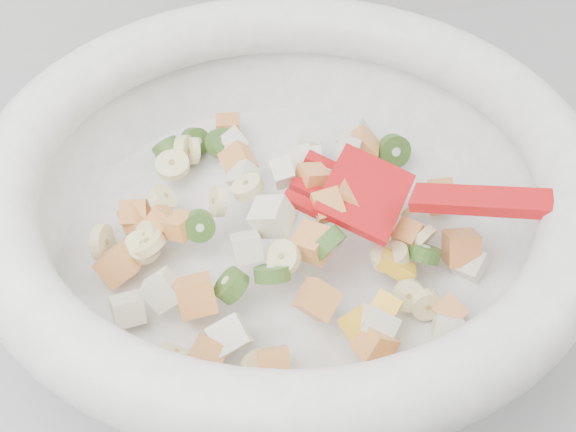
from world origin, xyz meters
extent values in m
cylinder|color=white|center=(0.10, 1.41, 0.91)|extent=(0.36, 0.36, 0.02)
torus|color=white|center=(0.10, 1.41, 0.99)|extent=(0.44, 0.44, 0.05)
cylinder|color=#CDB589|center=(0.00, 1.41, 0.94)|extent=(0.03, 0.03, 0.02)
cylinder|color=#CDB589|center=(-0.04, 1.43, 0.93)|extent=(0.02, 0.04, 0.04)
cylinder|color=#CDB589|center=(0.05, 1.29, 0.93)|extent=(0.04, 0.03, 0.03)
cylinder|color=#CDB589|center=(0.16, 1.32, 0.94)|extent=(0.03, 0.02, 0.03)
cylinder|color=#CDB589|center=(0.00, 1.42, 0.94)|extent=(0.03, 0.03, 0.03)
cylinder|color=#CDB589|center=(0.00, 1.31, 0.93)|extent=(0.03, 0.03, 0.03)
cylinder|color=#CDB589|center=(0.01, 1.46, 0.95)|extent=(0.03, 0.03, 0.03)
cylinder|color=#CDB589|center=(0.05, 1.52, 0.94)|extent=(0.01, 0.03, 0.03)
cylinder|color=#CDB589|center=(0.00, 1.32, 0.94)|extent=(0.03, 0.03, 0.03)
cylinder|color=#CDB589|center=(0.19, 1.37, 0.95)|extent=(0.03, 0.02, 0.03)
cylinder|color=#CDB589|center=(0.04, 1.52, 0.93)|extent=(0.03, 0.03, 0.03)
cylinder|color=#CDB589|center=(0.16, 1.35, 0.95)|extent=(0.03, 0.03, 0.02)
cylinder|color=#CDB589|center=(0.07, 1.43, 0.97)|extent=(0.03, 0.03, 0.02)
cylinder|color=#CDB589|center=(0.17, 1.32, 0.93)|extent=(0.03, 0.02, 0.03)
cylinder|color=#CDB589|center=(0.08, 1.36, 0.96)|extent=(0.03, 0.03, 0.02)
cylinder|color=#CDB589|center=(-0.01, 1.41, 0.94)|extent=(0.03, 0.03, 0.02)
cylinder|color=#CDB589|center=(0.02, 1.50, 0.94)|extent=(0.03, 0.03, 0.01)
cylinder|color=#CDB589|center=(0.05, 1.43, 0.96)|extent=(0.02, 0.03, 0.03)
cylinder|color=#CDB589|center=(0.20, 1.40, 0.95)|extent=(0.03, 0.03, 0.04)
cube|color=#CF8141|center=(0.10, 1.33, 0.95)|extent=(0.03, 0.04, 0.04)
cube|color=#CF8141|center=(0.18, 1.37, 0.95)|extent=(0.03, 0.03, 0.02)
cube|color=#CF8141|center=(-0.03, 1.40, 0.94)|extent=(0.04, 0.03, 0.04)
cube|color=#CF8141|center=(0.13, 1.29, 0.94)|extent=(0.03, 0.03, 0.03)
cube|color=#CF8141|center=(0.02, 1.41, 0.95)|extent=(0.03, 0.03, 0.02)
cube|color=#CF8141|center=(0.08, 1.54, 0.94)|extent=(0.02, 0.03, 0.02)
cube|color=#CF8141|center=(0.22, 1.41, 0.94)|extent=(0.02, 0.03, 0.02)
cube|color=#CF8141|center=(0.19, 1.31, 0.93)|extent=(0.03, 0.03, 0.03)
cube|color=#CF8141|center=(0.21, 1.36, 0.94)|extent=(0.03, 0.03, 0.03)
cube|color=#CF8141|center=(0.14, 1.39, 0.97)|extent=(0.03, 0.03, 0.03)
cube|color=#CF8141|center=(0.11, 1.27, 0.93)|extent=(0.03, 0.03, 0.03)
cube|color=#CF8141|center=(-0.01, 1.31, 0.93)|extent=(0.03, 0.03, 0.03)
cube|color=#CF8141|center=(0.01, 1.43, 0.95)|extent=(0.03, 0.03, 0.03)
cube|color=#CF8141|center=(0.02, 1.31, 0.94)|extent=(0.03, 0.03, 0.03)
cube|color=#CF8141|center=(0.07, 1.47, 0.96)|extent=(0.03, 0.03, 0.03)
cube|color=#CF8141|center=(0.06, 1.29, 0.94)|extent=(0.02, 0.03, 0.03)
cube|color=#CF8141|center=(0.18, 1.48, 0.95)|extent=(0.04, 0.03, 0.03)
cube|color=#CF8141|center=(0.11, 1.37, 0.96)|extent=(0.04, 0.03, 0.03)
cube|color=#CF8141|center=(-0.01, 1.45, 0.94)|extent=(0.02, 0.03, 0.03)
cube|color=#CF8141|center=(0.02, 1.36, 0.94)|extent=(0.03, 0.03, 0.03)
cube|color=#CF8141|center=(0.12, 1.42, 0.97)|extent=(0.03, 0.03, 0.02)
cube|color=#CF8141|center=(-0.01, 1.45, 0.93)|extent=(0.03, 0.03, 0.03)
cube|color=#CF8141|center=(0.12, 1.39, 0.97)|extent=(0.02, 0.03, 0.03)
cylinder|color=#63AE3A|center=(0.07, 1.35, 0.95)|extent=(0.04, 0.03, 0.03)
cylinder|color=#63AE3A|center=(0.20, 1.47, 0.94)|extent=(0.04, 0.02, 0.04)
cylinder|color=#63AE3A|center=(0.05, 1.53, 0.93)|extent=(0.03, 0.03, 0.03)
cylinder|color=#63AE3A|center=(0.02, 1.53, 0.93)|extent=(0.04, 0.03, 0.03)
cylinder|color=#63AE3A|center=(0.04, 1.36, 0.95)|extent=(0.03, 0.03, 0.03)
cylinder|color=#63AE3A|center=(0.17, 1.47, 0.94)|extent=(0.03, 0.03, 0.03)
cylinder|color=#63AE3A|center=(0.18, 1.35, 0.94)|extent=(0.04, 0.04, 0.02)
cylinder|color=#63AE3A|center=(0.07, 1.51, 0.94)|extent=(0.03, 0.03, 0.03)
cylinder|color=#63AE3A|center=(0.03, 1.41, 0.95)|extent=(0.03, 0.02, 0.03)
cylinder|color=#63AE3A|center=(0.11, 1.36, 0.96)|extent=(0.03, 0.03, 0.03)
cube|color=#F2EFCD|center=(0.08, 1.39, 0.97)|extent=(0.04, 0.03, 0.03)
cube|color=#F2EFCD|center=(0.12, 1.42, 0.97)|extent=(0.03, 0.03, 0.03)
cube|color=#F2EFCD|center=(0.07, 1.45, 0.96)|extent=(0.03, 0.03, 0.03)
cube|color=#F2EFCD|center=(0.18, 1.30, 0.93)|extent=(0.03, 0.03, 0.03)
cube|color=#F2EFCD|center=(0.17, 1.47, 0.95)|extent=(0.03, 0.03, 0.03)
cube|color=#F2EFCD|center=(0.10, 1.43, 0.98)|extent=(0.02, 0.02, 0.03)
cube|color=#F2EFCD|center=(0.13, 1.45, 0.96)|extent=(0.03, 0.03, 0.03)
cube|color=#F2EFCD|center=(-0.03, 1.36, 0.93)|extent=(0.02, 0.03, 0.03)
cube|color=#F2EFCD|center=(0.00, 1.36, 0.94)|extent=(0.03, 0.03, 0.03)
cube|color=#F2EFCD|center=(0.12, 1.46, 0.96)|extent=(0.03, 0.03, 0.04)
cube|color=#F2EFCD|center=(0.07, 1.48, 0.95)|extent=(0.03, 0.03, 0.03)
cube|color=#F2EFCD|center=(0.08, 1.52, 0.94)|extent=(0.03, 0.03, 0.03)
cube|color=#F2EFCD|center=(0.06, 1.37, 0.96)|extent=(0.02, 0.03, 0.03)
cube|color=#F2EFCD|center=(0.13, 1.30, 0.94)|extent=(0.03, 0.04, 0.04)
cube|color=#F2EFCD|center=(0.14, 1.49, 0.94)|extent=(0.03, 0.03, 0.03)
cube|color=#F2EFCD|center=(0.18, 1.49, 0.94)|extent=(0.04, 0.04, 0.03)
cube|color=#F2EFCD|center=(0.04, 1.32, 0.94)|extent=(0.03, 0.03, 0.04)
cube|color=#F2EFCD|center=(0.22, 1.35, 0.93)|extent=(0.03, 0.03, 0.03)
cube|color=yellow|center=(0.12, 1.31, 0.94)|extent=(0.03, 0.03, 0.03)
cube|color=yellow|center=(0.16, 1.34, 0.94)|extent=(0.03, 0.03, 0.02)
cube|color=yellow|center=(0.14, 1.27, 0.93)|extent=(0.03, 0.03, 0.03)
cube|color=yellow|center=(0.14, 1.31, 0.95)|extent=(0.03, 0.03, 0.02)
cube|color=red|center=(0.15, 1.39, 0.97)|extent=(0.09, 0.09, 0.03)
cube|color=red|center=(0.13, 1.43, 0.97)|extent=(0.03, 0.03, 0.01)
cube|color=red|center=(0.12, 1.42, 0.97)|extent=(0.03, 0.03, 0.01)
cube|color=red|center=(0.11, 1.41, 0.97)|extent=(0.03, 0.03, 0.01)
cube|color=red|center=(0.11, 1.40, 0.97)|extent=(0.03, 0.03, 0.01)
cube|color=red|center=(0.26, 1.31, 1.01)|extent=(0.18, 0.14, 0.06)
camera|label=1|loc=(-0.01, 1.00, 1.36)|focal=50.00mm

